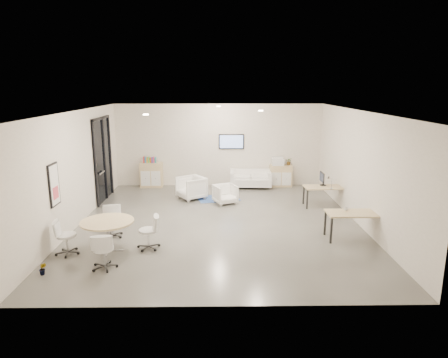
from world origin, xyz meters
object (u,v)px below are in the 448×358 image
Objects in this scene: loveseat at (251,179)px; desk_rear at (324,189)px; desk_front at (353,215)px; armchair_left at (191,187)px; sideboard_right at (281,176)px; armchair_right at (225,193)px; round_table at (107,224)px; sideboard_left at (151,175)px.

loveseat is 3.37m from desk_rear.
desk_front is (0.01, -2.85, 0.04)m from desk_rear.
loveseat is 1.86× the size of armchair_left.
sideboard_right reaches higher than armchair_right.
armchair_right is at bearing -112.84° from loveseat.
sideboard_right is 2.89m from desk_rear.
sideboard_right is 0.68× the size of round_table.
sideboard_left is 6.63m from desk_rear.
desk_rear is (4.40, -0.98, 0.17)m from armchair_left.
armchair_right is 4.59m from desk_front.
sideboard_right is at bearing 22.62° from armchair_right.
armchair_left is at bearing 69.61° from round_table.
sideboard_left is at bearing 153.35° from desk_rear.
sideboard_right is at bearing 107.58° from desk_rear.
round_table is (-5.08, -6.26, 0.26)m from sideboard_right.
sideboard_right is 1.21× the size of armchair_right.
armchair_right is 0.53× the size of desk_rear.
sideboard_left is 8.22m from desk_front.
armchair_left is at bearing 164.67° from desk_rear.
sideboard_left is 2.39m from armchair_left.
armchair_right is at bearing -133.89° from sideboard_right.
sideboard_left reaches higher than sideboard_right.
desk_rear is at bearing -30.47° from armchair_right.
armchair_left is 4.51m from desk_rear.
sideboard_left reaches higher than armchair_left.
sideboard_left is 3.65m from armchair_right.
armchair_right is at bearing 170.28° from desk_rear.
desk_rear is (6.06, -2.69, 0.13)m from sideboard_left.
armchair_left is (-3.40, -1.72, 0.01)m from sideboard_right.
armchair_right is (-1.02, -2.14, 0.03)m from loveseat.
sideboard_right is (5.06, 0.01, -0.05)m from sideboard_left.
sideboard_right reaches higher than desk_rear.
sideboard_left reaches higher than armchair_right.
sideboard_right is 0.99× the size of armchair_left.
armchair_right reaches higher than desk_rear.
loveseat is at bearing 40.96° from armchair_right.
round_table is (-6.09, -0.70, 0.04)m from desk_front.
sideboard_left is 0.73× the size of desk_rear.
sideboard_left reaches higher than round_table.
desk_rear is (1.00, -2.70, 0.18)m from sideboard_right.
sideboard_left is 0.70× the size of desk_front.
sideboard_left is 1.13× the size of sideboard_right.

